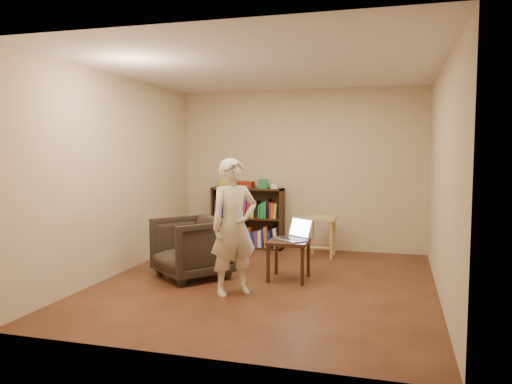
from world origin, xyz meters
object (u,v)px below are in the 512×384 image
(side_table, at_px, (289,247))
(person, at_px, (234,227))
(stool, at_px, (322,225))
(bookshelf, at_px, (248,221))
(armchair, at_px, (192,248))
(laptop, at_px, (294,235))

(side_table, xyz_separation_m, person, (-0.47, -0.77, 0.35))
(stool, relative_size, side_table, 1.22)
(side_table, bearing_deg, person, -121.29)
(bookshelf, xyz_separation_m, armchair, (-0.13, -2.07, -0.05))
(bookshelf, distance_m, armchair, 2.07)
(bookshelf, relative_size, armchair, 1.41)
(armchair, height_order, person, person)
(stool, xyz_separation_m, person, (-0.67, -2.23, 0.28))
(stool, distance_m, side_table, 1.47)
(stool, relative_size, laptop, 1.23)
(stool, height_order, side_table, stool)
(person, bearing_deg, armchair, 100.31)
(side_table, height_order, person, person)
(stool, distance_m, laptop, 1.41)
(bookshelf, height_order, laptop, bookshelf)
(bookshelf, bearing_deg, side_table, -59.28)
(bookshelf, relative_size, laptop, 2.40)
(laptop, relative_size, person, 0.32)
(bookshelf, bearing_deg, laptop, -57.17)
(bookshelf, relative_size, side_table, 2.39)
(stool, height_order, person, person)
(armchair, height_order, side_table, armchair)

